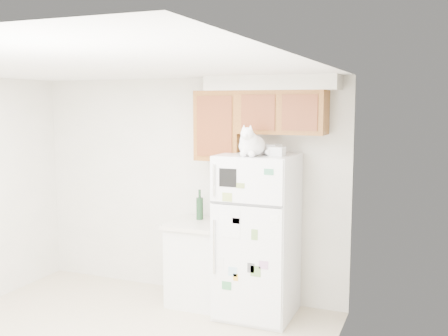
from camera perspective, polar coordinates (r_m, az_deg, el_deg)
The scene contains 8 objects.
room_shell at distance 4.52m, azimuth -12.56°, elevation -0.04°, with size 3.84×4.04×2.52m.
refrigerator at distance 5.49m, azimuth 3.63°, elevation -7.37°, with size 0.76×0.78×1.70m.
base_counter at distance 5.91m, azimuth -2.63°, elevation -10.23°, with size 0.64×0.64×0.92m.
cat at distance 5.14m, azimuth 2.99°, elevation 2.61°, with size 0.31×0.45×0.32m.
storage_box_back at distance 5.38m, azimuth 5.15°, elevation 2.05°, with size 0.18×0.13×0.10m, color white.
storage_box_front at distance 5.19m, azimuth 5.77°, elevation 1.80°, with size 0.15×0.11×0.09m, color white.
bottle_green at distance 5.88m, azimuth -2.66°, elevation -4.00°, with size 0.08×0.08×0.34m, color #19381E, non-canonical shape.
bottle_amber at distance 5.86m, azimuth -1.03°, elevation -4.20°, with size 0.07×0.07×0.31m, color #593814, non-canonical shape.
Camera 1 is at (2.68, -3.44, 2.22)m, focal length 42.00 mm.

